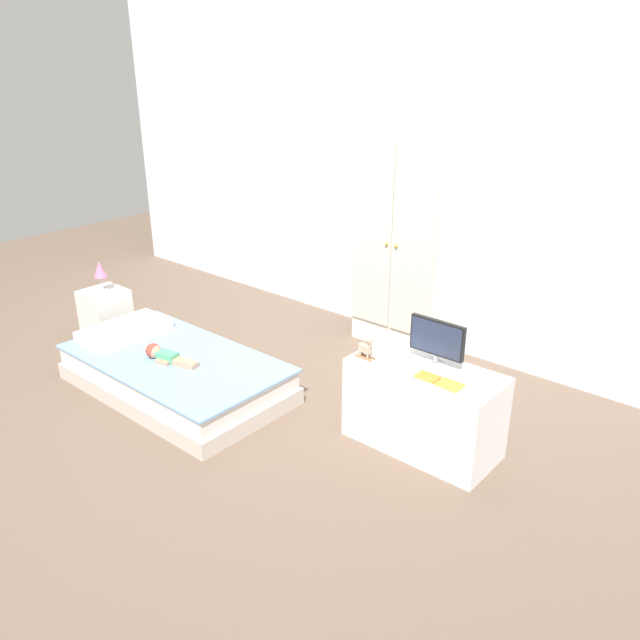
{
  "coord_description": "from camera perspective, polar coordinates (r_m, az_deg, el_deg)",
  "views": [
    {
      "loc": [
        2.52,
        -2.36,
        2.04
      ],
      "look_at": [
        0.2,
        0.36,
        0.54
      ],
      "focal_mm": 35.63,
      "sensor_mm": 36.0,
      "label": 1
    }
  ],
  "objects": [
    {
      "name": "tv_monitor",
      "position": [
        3.44,
        10.46,
        -1.73
      ],
      "size": [
        0.32,
        0.1,
        0.26
      ],
      "color": "#99999E",
      "rests_on": "tv_stand"
    },
    {
      "name": "bed",
      "position": [
        4.25,
        -12.82,
        -4.73
      ],
      "size": [
        1.5,
        0.82,
        0.24
      ],
      "color": "beige",
      "rests_on": "ground_plane"
    },
    {
      "name": "book_orange",
      "position": [
        3.36,
        9.64,
        -5.06
      ],
      "size": [
        0.12,
        0.09,
        0.01
      ],
      "primitive_type": "cube",
      "color": "orange",
      "rests_on": "tv_stand"
    },
    {
      "name": "table_lamp",
      "position": [
        4.93,
        -19.16,
        4.21
      ],
      "size": [
        0.1,
        0.1,
        0.23
      ],
      "color": "#B7B2AD",
      "rests_on": "nightstand"
    },
    {
      "name": "nightstand",
      "position": [
        5.05,
        -18.63,
        0.26
      ],
      "size": [
        0.3,
        0.3,
        0.42
      ],
      "primitive_type": "cube",
      "color": "silver",
      "rests_on": "ground_plane"
    },
    {
      "name": "tv_stand",
      "position": [
        3.57,
        9.29,
        -7.78
      ],
      "size": [
        0.83,
        0.4,
        0.49
      ],
      "primitive_type": "cube",
      "color": "white",
      "rests_on": "ground_plane"
    },
    {
      "name": "doll",
      "position": [
        4.16,
        -14.0,
        -3.02
      ],
      "size": [
        0.39,
        0.16,
        0.1
      ],
      "color": "#4CA375",
      "rests_on": "bed"
    },
    {
      "name": "book_yellow",
      "position": [
        3.3,
        11.6,
        -5.74
      ],
      "size": [
        0.13,
        0.1,
        0.01
      ],
      "primitive_type": "cube",
      "color": "gold",
      "rests_on": "tv_stand"
    },
    {
      "name": "wardrobe",
      "position": [
        4.61,
        7.56,
        7.14
      ],
      "size": [
        0.7,
        0.32,
        1.63
      ],
      "color": "white",
      "rests_on": "ground_plane"
    },
    {
      "name": "ground_plane",
      "position": [
        4.01,
        -5.62,
        -8.09
      ],
      "size": [
        10.0,
        10.0,
        0.02
      ],
      "primitive_type": "cube",
      "color": "brown"
    },
    {
      "name": "pillow",
      "position": [
        4.6,
        -17.16,
        -0.84
      ],
      "size": [
        0.32,
        0.59,
        0.07
      ],
      "primitive_type": "cube",
      "color": "white",
      "rests_on": "bed"
    },
    {
      "name": "rocking_horse_toy",
      "position": [
        3.5,
        4.21,
        -2.51
      ],
      "size": [
        0.11,
        0.04,
        0.13
      ],
      "color": "#8E6642",
      "rests_on": "tv_stand"
    },
    {
      "name": "back_wall",
      "position": [
        4.72,
        7.95,
        14.14
      ],
      "size": [
        6.4,
        0.05,
        2.7
      ],
      "primitive_type": "cube",
      "color": "silver",
      "rests_on": "ground_plane"
    }
  ]
}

